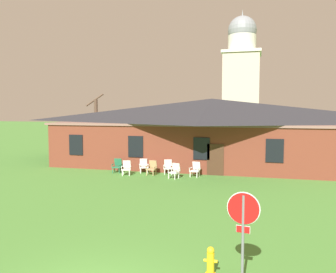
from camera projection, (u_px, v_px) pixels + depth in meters
The scene contains 12 objects.
brick_building at pixel (212, 131), 27.51m from camera, with size 24.22×10.40×5.22m.
dome_tower at pixel (241, 82), 47.18m from camera, with size 5.18×5.18×17.96m.
stop_sign at pixel (243, 221), 8.26m from camera, with size 0.80×0.15×2.38m.
lawn_chair_by_porch at pixel (117, 165), 23.65m from camera, with size 0.69×0.72×0.96m.
lawn_chair_near_door at pixel (126, 168), 22.73m from camera, with size 0.74×0.78×0.96m.
lawn_chair_left_end at pixel (144, 165), 23.58m from camera, with size 0.79×0.84×0.96m.
lawn_chair_middle at pixel (152, 167), 22.79m from camera, with size 0.69×0.72×0.96m.
lawn_chair_right_end at pixel (168, 166), 23.18m from camera, with size 0.75×0.80×0.96m.
lawn_chair_far_side at pixel (175, 171), 21.62m from camera, with size 0.76×0.81×0.96m.
lawn_chair_under_eave at pixel (195, 169), 22.18m from camera, with size 0.71×0.75×0.96m.
bare_tree_beside_building at pixel (96, 124), 33.94m from camera, with size 1.71×1.73×5.99m.
fire_hydrant at pixel (211, 262), 8.93m from camera, with size 0.36×0.28×0.79m.
Camera 1 is at (3.64, -6.74, 4.36)m, focal length 36.55 mm.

